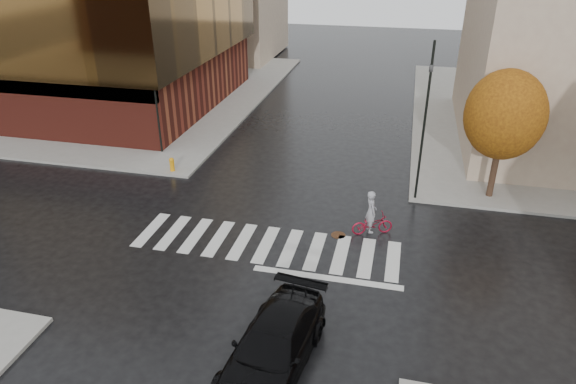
{
  "coord_description": "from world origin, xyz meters",
  "views": [
    {
      "loc": [
        5.29,
        -17.79,
        12.25
      ],
      "look_at": [
        0.68,
        1.85,
        2.0
      ],
      "focal_mm": 32.0,
      "sensor_mm": 36.0,
      "label": 1
    }
  ],
  "objects_px": {
    "traffic_light_ne": "(426,112)",
    "fire_hydrant": "(172,164)",
    "traffic_light_nw": "(153,77)",
    "cyclist": "(372,219)",
    "sedan": "(273,346)"
  },
  "relations": [
    {
      "from": "cyclist",
      "to": "traffic_light_ne",
      "type": "height_order",
      "value": "traffic_light_ne"
    },
    {
      "from": "cyclist",
      "to": "traffic_light_nw",
      "type": "distance_m",
      "value": 15.42
    },
    {
      "from": "traffic_light_nw",
      "to": "sedan",
      "type": "bearing_deg",
      "value": 51.76
    },
    {
      "from": "traffic_light_nw",
      "to": "traffic_light_ne",
      "type": "bearing_deg",
      "value": 95.69
    },
    {
      "from": "sedan",
      "to": "cyclist",
      "type": "relative_size",
      "value": 2.58
    },
    {
      "from": "cyclist",
      "to": "traffic_light_ne",
      "type": "distance_m",
      "value": 5.81
    },
    {
      "from": "sedan",
      "to": "fire_hydrant",
      "type": "height_order",
      "value": "sedan"
    },
    {
      "from": "traffic_light_ne",
      "to": "fire_hydrant",
      "type": "bearing_deg",
      "value": 22.36
    },
    {
      "from": "traffic_light_ne",
      "to": "sedan",
      "type": "bearing_deg",
      "value": 94.67
    },
    {
      "from": "traffic_light_ne",
      "to": "fire_hydrant",
      "type": "relative_size",
      "value": 9.86
    },
    {
      "from": "sedan",
      "to": "traffic_light_nw",
      "type": "height_order",
      "value": "traffic_light_nw"
    },
    {
      "from": "sedan",
      "to": "traffic_light_ne",
      "type": "xyz_separation_m",
      "value": [
        4.2,
        12.53,
        3.88
      ]
    },
    {
      "from": "cyclist",
      "to": "traffic_light_ne",
      "type": "relative_size",
      "value": 0.27
    },
    {
      "from": "traffic_light_nw",
      "to": "fire_hydrant",
      "type": "distance_m",
      "value": 5.21
    },
    {
      "from": "traffic_light_ne",
      "to": "fire_hydrant",
      "type": "height_order",
      "value": "traffic_light_ne"
    }
  ]
}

